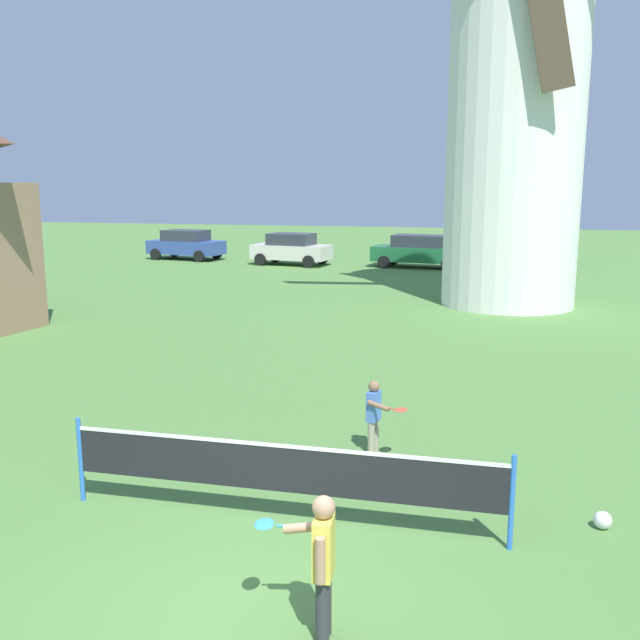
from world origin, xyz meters
name	(u,v)px	position (x,y,z in m)	size (l,w,h in m)	color
ground_plane	(243,604)	(0.00, 0.00, 0.00)	(120.00, 120.00, 0.00)	#517F3D
windmill	(518,64)	(2.82, 18.21, 7.66)	(10.22, 5.02, 16.67)	white
tennis_net	(280,469)	(-0.11, 1.67, 0.69)	(5.32, 0.06, 1.10)	blue
player_near	(321,559)	(0.85, -0.32, 0.76)	(0.78, 0.49, 1.35)	#333338
player_far	(375,412)	(0.62, 4.11, 0.64)	(0.66, 0.62, 1.12)	#9E937F
stray_ball	(603,520)	(3.59, 2.41, 0.10)	(0.21, 0.21, 0.21)	silver
parked_car_blue	(186,244)	(-13.48, 28.97, 0.81)	(4.20, 2.41, 1.56)	#334C99
parked_car_cream	(291,249)	(-7.33, 27.79, 0.81)	(4.02, 2.35, 1.56)	silver
parked_car_green	(420,251)	(-1.03, 28.11, 0.81)	(4.65, 2.35, 1.56)	#1E6638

